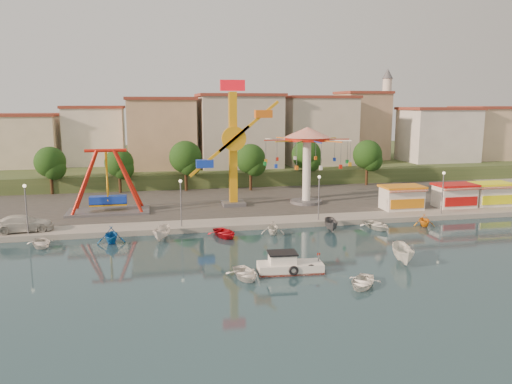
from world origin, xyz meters
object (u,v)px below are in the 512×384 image
object	(u,v)px
kamikaze_tower	(236,147)
rowboat_a	(245,274)
pirate_ship_ride	(107,183)
cabin_motorboat	(288,266)
skiff	(403,254)
van	(23,223)
wave_swinger	(307,148)

from	to	relation	value
kamikaze_tower	rowboat_a	size ratio (longest dim) A/B	4.47
pirate_ship_ride	cabin_motorboat	bearing A→B (deg)	-55.89
pirate_ship_ride	rowboat_a	distance (m)	28.65
cabin_motorboat	skiff	xyz separation A→B (m)	(10.72, 0.32, 0.32)
van	skiff	bearing A→B (deg)	-122.83
kamikaze_tower	wave_swinger	distance (m)	9.62
kamikaze_tower	van	bearing A→B (deg)	-160.00
kamikaze_tower	pirate_ship_ride	bearing A→B (deg)	-176.46
pirate_ship_ride	cabin_motorboat	world-z (taller)	pirate_ship_ride
kamikaze_tower	skiff	xyz separation A→B (m)	(10.92, -25.31, -7.58)
pirate_ship_ride	kamikaze_tower	size ratio (longest dim) A/B	0.61
rowboat_a	skiff	size ratio (longest dim) A/B	0.86
skiff	wave_swinger	bearing A→B (deg)	108.56
skiff	rowboat_a	bearing A→B (deg)	-160.44
cabin_motorboat	wave_swinger	bearing A→B (deg)	73.70
wave_swinger	cabin_motorboat	bearing A→B (deg)	-110.37
pirate_ship_ride	van	size ratio (longest dim) A/B	1.65
rowboat_a	kamikaze_tower	bearing A→B (deg)	73.13
van	rowboat_a	bearing A→B (deg)	-137.76
rowboat_a	skiff	xyz separation A→B (m)	(14.59, 1.02, 0.45)
skiff	pirate_ship_ride	bearing A→B (deg)	154.01
kamikaze_tower	rowboat_a	world-z (taller)	kamikaze_tower
cabin_motorboat	van	distance (m)	29.92
pirate_ship_ride	rowboat_a	xyz separation A→B (m)	(12.81, -25.31, -4.01)
cabin_motorboat	van	xyz separation A→B (m)	(-24.83, 16.67, 0.96)
pirate_ship_ride	wave_swinger	bearing A→B (deg)	1.63
cabin_motorboat	van	world-z (taller)	van
wave_swinger	rowboat_a	world-z (taller)	wave_swinger
cabin_motorboat	skiff	distance (m)	10.73
wave_swinger	rowboat_a	size ratio (longest dim) A/B	3.15
skiff	van	bearing A→B (deg)	170.88
van	kamikaze_tower	bearing A→B (deg)	-78.13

